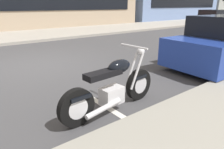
{
  "coord_description": "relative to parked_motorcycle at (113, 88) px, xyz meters",
  "views": [
    {
      "loc": [
        -2.04,
        -6.36,
        1.79
      ],
      "look_at": [
        0.07,
        -3.69,
        0.65
      ],
      "focal_mm": 33.06,
      "sensor_mm": 36.0,
      "label": 1
    }
  ],
  "objects": [
    {
      "name": "sidewalk_far_curb",
      "position": [
        11.98,
        10.44,
        -0.35
      ],
      "size": [
        120.0,
        5.0,
        0.14
      ],
      "primitive_type": "cube",
      "color": "gray",
      "rests_on": "ground"
    },
    {
      "name": "ground_plane",
      "position": [
        -0.02,
        3.77,
        -0.42
      ],
      "size": [
        260.0,
        260.0,
        0.0
      ],
      "primitive_type": "plane",
      "color": "#3D3D3F"
    },
    {
      "name": "car_opposite_curb",
      "position": [
        17.86,
        7.34,
        0.24
      ],
      "size": [
        4.54,
        1.95,
        1.41
      ],
      "rotation": [
        0.0,
        0.0,
        3.15
      ],
      "color": "#AD1919",
      "rests_on": "ground"
    },
    {
      "name": "parking_stall_stripe",
      "position": [
        -0.02,
        0.19,
        -0.42
      ],
      "size": [
        0.12,
        2.2,
        0.01
      ],
      "primitive_type": "cube",
      "color": "silver",
      "rests_on": "ground"
    },
    {
      "name": "parked_motorcycle",
      "position": [
        0.0,
        0.0,
        0.0
      ],
      "size": [
        2.07,
        0.62,
        1.11
      ],
      "rotation": [
        0.0,
        0.0,
        0.07
      ],
      "color": "black",
      "rests_on": "ground"
    }
  ]
}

